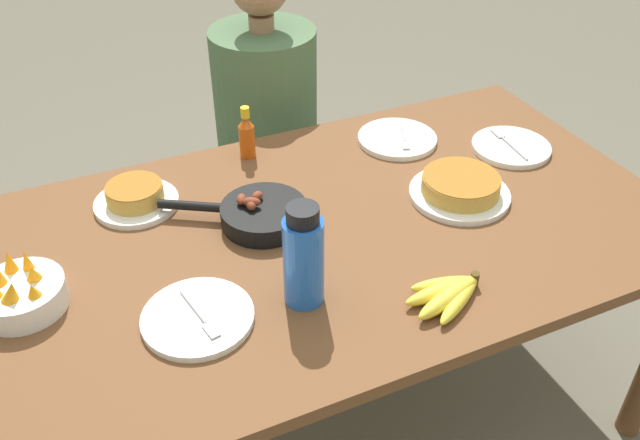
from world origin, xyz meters
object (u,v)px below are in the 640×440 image
skillet (261,214)px  hot_sauce_bottle (247,135)px  frittata_plate_center (136,197)px  frittata_plate_side (460,188)px  water_bottle (303,257)px  person_figure (269,157)px  fruit_bowl_mango (20,293)px  empty_plate_far_right (511,147)px  banana_bunch (449,293)px  empty_plate_near_front (397,139)px  empty_plate_far_left (198,318)px

skillet → hot_sauce_bottle: (0.08, 0.32, 0.04)m
frittata_plate_center → frittata_plate_side: same height
frittata_plate_center → frittata_plate_side: 0.85m
water_bottle → person_figure: 1.07m
water_bottle → fruit_bowl_mango: bearing=157.9°
empty_plate_far_right → water_bottle: water_bottle is taller
banana_bunch → empty_plate_near_front: 0.69m
empty_plate_near_front → empty_plate_far_right: size_ratio=1.03×
empty_plate_near_front → frittata_plate_center: bearing=-179.3°
frittata_plate_side → water_bottle: bearing=-160.4°
empty_plate_far_left → frittata_plate_center: bearing=93.3°
empty_plate_far_right → hot_sauce_bottle: 0.77m
frittata_plate_center → empty_plate_far_right: size_ratio=0.95×
person_figure → fruit_bowl_mango: bearing=-138.3°
frittata_plate_center → empty_plate_far_left: bearing=-86.7°
frittata_plate_center → fruit_bowl_mango: fruit_bowl_mango is taller
empty_plate_far_left → fruit_bowl_mango: bearing=149.0°
banana_bunch → water_bottle: water_bottle is taller
empty_plate_far_right → frittata_plate_side: bearing=-152.7°
hot_sauce_bottle → fruit_bowl_mango: bearing=-149.1°
frittata_plate_center → hot_sauce_bottle: hot_sauce_bottle is taller
fruit_bowl_mango → frittata_plate_side: bearing=-2.0°
empty_plate_far_left → water_bottle: size_ratio=0.98×
banana_bunch → frittata_plate_side: 0.40m
banana_bunch → skillet: bearing=122.5°
empty_plate_far_left → person_figure: person_figure is taller
skillet → banana_bunch: bearing=153.6°
frittata_plate_center → empty_plate_near_front: size_ratio=0.92×
frittata_plate_center → water_bottle: water_bottle is taller
empty_plate_far_right → fruit_bowl_mango: fruit_bowl_mango is taller
frittata_plate_side → skillet: bearing=168.2°
frittata_plate_center → fruit_bowl_mango: bearing=-137.8°
frittata_plate_center → water_bottle: size_ratio=0.89×
skillet → empty_plate_near_front: size_ratio=1.46×
empty_plate_far_right → hot_sauce_bottle: size_ratio=1.47×
skillet → frittata_plate_side: bearing=-160.6°
fruit_bowl_mango → skillet: bearing=6.9°
frittata_plate_side → empty_plate_far_right: bearing=27.3°
empty_plate_far_right → skillet: bearing=-177.5°
banana_bunch → frittata_plate_side: frittata_plate_side is taller
frittata_plate_side → person_figure: 0.87m
frittata_plate_side → empty_plate_far_left: bearing=-168.2°
empty_plate_near_front → hot_sauce_bottle: size_ratio=1.51×
empty_plate_far_left → hot_sauce_bottle: bearing=61.4°
banana_bunch → water_bottle: size_ratio=0.81×
frittata_plate_side → water_bottle: size_ratio=1.09×
frittata_plate_side → empty_plate_far_left: 0.78m
frittata_plate_side → empty_plate_near_front: frittata_plate_side is taller
empty_plate_far_left → hot_sauce_bottle: hot_sauce_bottle is taller
empty_plate_far_right → person_figure: person_figure is taller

